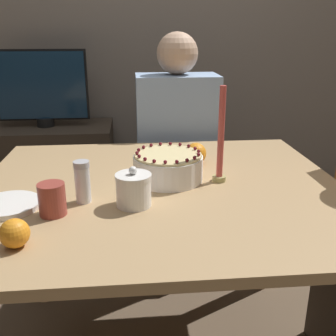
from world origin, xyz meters
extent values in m
cube|color=slate|center=(0.00, 1.40, 1.30)|extent=(8.00, 0.05, 2.60)
cube|color=tan|center=(0.00, 0.00, 0.75)|extent=(1.20, 1.04, 0.03)
cylinder|color=tan|center=(-0.54, 0.46, 0.37)|extent=(0.07, 0.07, 0.73)
cylinder|color=tan|center=(0.54, 0.46, 0.37)|extent=(0.07, 0.07, 0.73)
cylinder|color=white|center=(0.03, 0.05, 0.80)|extent=(0.24, 0.24, 0.08)
cylinder|color=beige|center=(0.03, 0.05, 0.85)|extent=(0.23, 0.23, 0.01)
sphere|color=maroon|center=(0.13, 0.05, 0.86)|extent=(0.01, 0.01, 0.01)
sphere|color=maroon|center=(0.12, 0.09, 0.86)|extent=(0.01, 0.01, 0.01)
sphere|color=maroon|center=(0.11, 0.12, 0.86)|extent=(0.01, 0.01, 0.01)
sphere|color=maroon|center=(0.08, 0.14, 0.86)|extent=(0.01, 0.01, 0.01)
sphere|color=maroon|center=(0.05, 0.16, 0.86)|extent=(0.01, 0.01, 0.01)
sphere|color=maroon|center=(0.01, 0.16, 0.86)|extent=(0.01, 0.01, 0.01)
sphere|color=maroon|center=(-0.02, 0.14, 0.86)|extent=(0.01, 0.01, 0.01)
sphere|color=maroon|center=(-0.05, 0.12, 0.86)|extent=(0.01, 0.01, 0.01)
sphere|color=maroon|center=(-0.07, 0.09, 0.86)|extent=(0.01, 0.01, 0.01)
sphere|color=maroon|center=(-0.08, 0.05, 0.86)|extent=(0.01, 0.01, 0.01)
sphere|color=maroon|center=(-0.07, 0.02, 0.86)|extent=(0.01, 0.01, 0.01)
sphere|color=maroon|center=(-0.05, -0.01, 0.86)|extent=(0.01, 0.01, 0.01)
sphere|color=maroon|center=(-0.02, -0.04, 0.86)|extent=(0.01, 0.01, 0.01)
sphere|color=maroon|center=(0.01, -0.05, 0.86)|extent=(0.01, 0.01, 0.01)
sphere|color=maroon|center=(0.05, -0.05, 0.86)|extent=(0.01, 0.01, 0.01)
sphere|color=maroon|center=(0.08, -0.04, 0.86)|extent=(0.01, 0.01, 0.01)
sphere|color=maroon|center=(0.11, -0.01, 0.86)|extent=(0.01, 0.01, 0.01)
sphere|color=maroon|center=(0.12, 0.02, 0.86)|extent=(0.01, 0.01, 0.01)
cylinder|color=white|center=(-0.09, -0.14, 0.80)|extent=(0.10, 0.10, 0.08)
cylinder|color=white|center=(-0.09, -0.14, 0.85)|extent=(0.11, 0.11, 0.01)
sphere|color=white|center=(-0.09, -0.14, 0.87)|extent=(0.02, 0.02, 0.02)
cylinder|color=white|center=(-0.24, -0.10, 0.82)|extent=(0.05, 0.05, 0.11)
cylinder|color=silver|center=(-0.24, -0.10, 0.88)|extent=(0.05, 0.05, 0.02)
cylinder|color=white|center=(-0.45, -0.13, 0.77)|extent=(0.18, 0.18, 0.01)
cylinder|color=white|center=(-0.45, -0.13, 0.77)|extent=(0.18, 0.18, 0.01)
cylinder|color=tan|center=(0.20, 0.03, 0.77)|extent=(0.05, 0.05, 0.02)
cylinder|color=#CC4C47|center=(0.20, 0.03, 0.93)|extent=(0.02, 0.02, 0.30)
cylinder|color=#993D33|center=(-0.31, -0.18, 0.81)|extent=(0.07, 0.07, 0.09)
sphere|color=orange|center=(0.15, 0.21, 0.80)|extent=(0.08, 0.08, 0.08)
sphere|color=orange|center=(-0.37, -0.35, 0.80)|extent=(0.07, 0.07, 0.07)
cube|color=#595960|center=(0.13, 0.72, 0.23)|extent=(0.34, 0.34, 0.45)
cube|color=#99B7E0|center=(0.13, 0.72, 0.75)|extent=(0.40, 0.24, 0.59)
sphere|color=#D8AD8C|center=(0.13, 0.72, 1.14)|extent=(0.20, 0.20, 0.20)
cube|color=#382D23|center=(-0.60, 1.15, 0.35)|extent=(0.77, 0.42, 0.70)
cylinder|color=black|center=(-0.60, 1.15, 0.73)|extent=(0.10, 0.10, 0.05)
cube|color=black|center=(-0.60, 1.15, 0.94)|extent=(0.52, 0.02, 0.40)
cube|color=#142D47|center=(-0.60, 1.15, 0.94)|extent=(0.50, 0.03, 0.38)
camera|label=1|loc=(-0.09, -1.20, 1.25)|focal=42.00mm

